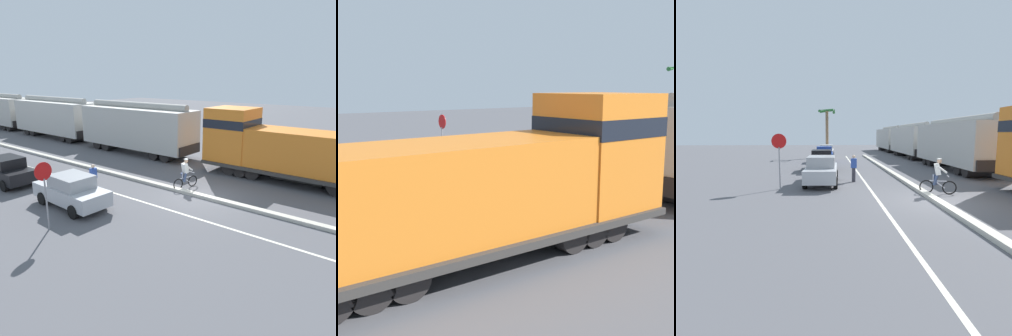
% 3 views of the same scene
% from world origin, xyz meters
% --- Properties ---
extents(ground_plane, '(120.00, 120.00, 0.00)m').
position_xyz_m(ground_plane, '(0.00, 0.00, 0.00)').
color(ground_plane, '#56565B').
extents(median_curb, '(0.36, 36.00, 0.16)m').
position_xyz_m(median_curb, '(0.00, 6.00, 0.08)').
color(median_curb, beige).
rests_on(median_curb, ground).
extents(lane_stripe, '(0.14, 36.00, 0.01)m').
position_xyz_m(lane_stripe, '(-2.40, 6.00, 0.00)').
color(lane_stripe, silver).
rests_on(lane_stripe, ground).
extents(locomotive, '(3.10, 11.61, 4.20)m').
position_xyz_m(locomotive, '(5.61, -2.37, 1.80)').
color(locomotive, orange).
rests_on(locomotive, ground).
extents(hopper_car_lead, '(2.90, 10.60, 4.18)m').
position_xyz_m(hopper_car_lead, '(5.61, 9.79, 2.08)').
color(hopper_car_lead, '#BBB8B1').
rests_on(hopper_car_lead, ground).
extents(hopper_car_middle, '(2.90, 10.60, 4.18)m').
position_xyz_m(hopper_car_middle, '(5.61, 21.39, 2.08)').
color(hopper_car_middle, beige).
rests_on(hopper_car_middle, ground).
extents(hopper_car_trailing, '(2.90, 10.60, 4.18)m').
position_xyz_m(hopper_car_trailing, '(5.61, 32.99, 2.08)').
color(hopper_car_trailing, '#BBB8B1').
rests_on(hopper_car_trailing, ground).
extents(parked_car_silver, '(1.94, 4.26, 1.62)m').
position_xyz_m(parked_car_silver, '(-4.96, 4.24, 0.82)').
color(parked_car_silver, '#B7BABF').
rests_on(parked_car_silver, ground).
extents(parked_car_black, '(1.84, 4.20, 1.62)m').
position_xyz_m(parked_car_black, '(-5.14, 10.29, 0.82)').
color(parked_car_black, black).
rests_on(parked_car_black, ground).
extents(cyclist, '(1.66, 0.62, 1.71)m').
position_xyz_m(cyclist, '(0.66, 1.45, 0.82)').
color(cyclist, black).
rests_on(cyclist, ground).
extents(stop_sign, '(0.76, 0.08, 2.88)m').
position_xyz_m(stop_sign, '(-7.08, 2.94, 2.02)').
color(stop_sign, gray).
rests_on(stop_sign, ground).
extents(pedestrian_by_cars, '(0.34, 0.22, 1.62)m').
position_xyz_m(pedestrian_by_cars, '(-3.06, 4.87, 0.85)').
color(pedestrian_by_cars, '#33333D').
rests_on(pedestrian_by_cars, ground).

